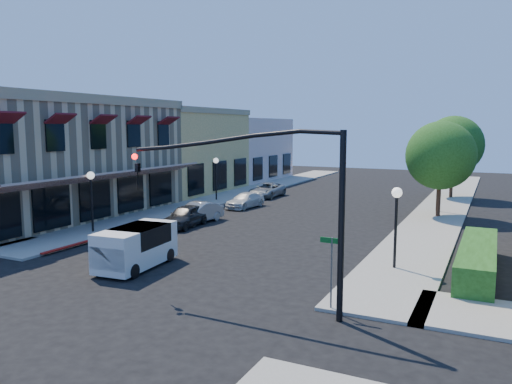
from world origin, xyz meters
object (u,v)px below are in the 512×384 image
at_px(street_tree_b, 453,145).
at_px(street_name_sign, 332,261).
at_px(parked_car_b, 198,213).
at_px(parked_car_a, 186,216).
at_px(lamppost_left_far, 216,168).
at_px(parked_car_d, 267,190).
at_px(lamppost_left_near, 91,186).
at_px(parked_car_c, 245,200).
at_px(street_tree_a, 441,155).
at_px(lamppost_right_far, 438,175).
at_px(signal_mast_arm, 278,189).
at_px(white_van, 136,245).
at_px(lamppost_right_near, 396,207).

distance_m(street_tree_b, street_name_sign, 29.96).
bearing_deg(parked_car_b, parked_car_a, -83.17).
height_order(lamppost_left_far, parked_car_a, lamppost_left_far).
bearing_deg(parked_car_d, lamppost_left_far, -124.40).
height_order(lamppost_left_near, parked_car_c, lamppost_left_near).
height_order(street_tree_a, parked_car_d, street_tree_a).
distance_m(lamppost_right_far, parked_car_c, 14.06).
bearing_deg(street_name_sign, signal_mast_arm, -156.80).
bearing_deg(street_tree_b, lamppost_right_far, -92.15).
distance_m(parked_car_a, parked_car_c, 8.00).
xyz_separation_m(parked_car_b, parked_car_d, (-0.93, 12.67, -0.03)).
distance_m(lamppost_right_far, parked_car_d, 14.53).
relative_size(signal_mast_arm, white_van, 1.92).
bearing_deg(parked_car_a, street_tree_a, 32.56).
height_order(street_tree_b, lamppost_right_near, street_tree_b).
xyz_separation_m(street_name_sign, white_van, (-9.16, 1.25, -0.66)).
relative_size(signal_mast_arm, parked_car_d, 1.81).
height_order(street_tree_a, parked_car_a, street_tree_a).
bearing_deg(parked_car_d, lamppost_right_near, -51.38).
bearing_deg(street_tree_a, parked_car_c, -171.63).
height_order(street_tree_b, street_name_sign, street_tree_b).
bearing_deg(street_name_sign, lamppost_left_near, 160.07).
bearing_deg(street_tree_a, lamppost_right_near, -91.23).
relative_size(street_name_sign, parked_car_b, 0.64).
distance_m(lamppost_left_near, white_van, 8.39).
height_order(signal_mast_arm, parked_car_d, signal_mast_arm).
relative_size(lamppost_left_far, white_van, 0.86).
relative_size(street_tree_b, parked_car_b, 1.79).
height_order(street_tree_b, lamppost_left_far, street_tree_b).
distance_m(signal_mast_arm, lamppost_right_far, 22.70).
bearing_deg(parked_car_d, parked_car_b, -85.50).
bearing_deg(parked_car_d, street_tree_b, 22.73).
relative_size(street_tree_b, lamppost_right_near, 1.97).
relative_size(parked_car_c, parked_car_d, 0.86).
distance_m(lamppost_right_near, parked_car_d, 23.04).
bearing_deg(lamppost_right_far, parked_car_a, -137.94).
relative_size(lamppost_right_far, white_van, 0.86).
xyz_separation_m(street_tree_a, parked_car_d, (-14.53, 4.00, -3.58)).
distance_m(signal_mast_arm, white_van, 8.35).
distance_m(street_tree_a, parked_car_d, 15.49).
bearing_deg(street_name_sign, parked_car_a, 141.45).
height_order(street_tree_b, white_van, street_tree_b).
bearing_deg(lamppost_left_near, street_tree_a, 38.98).
bearing_deg(parked_car_a, street_tree_b, 52.02).
height_order(signal_mast_arm, lamppost_right_near, signal_mast_arm).
xyz_separation_m(street_name_sign, parked_car_b, (-12.30, 11.13, -1.05)).
bearing_deg(lamppost_right_near, parked_car_a, 163.26).
bearing_deg(lamppost_left_far, lamppost_right_near, -39.47).
distance_m(lamppost_right_far, white_van, 22.98).
xyz_separation_m(street_tree_b, parked_car_d, (-14.53, -6.00, -3.93)).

